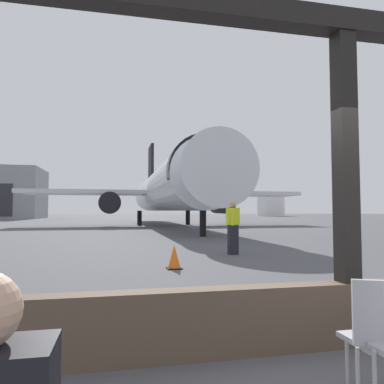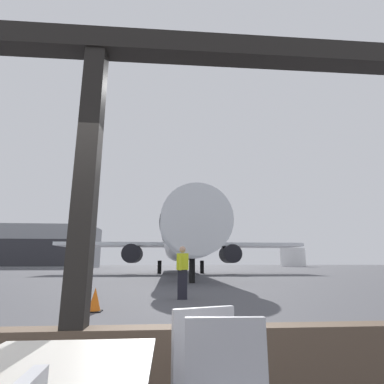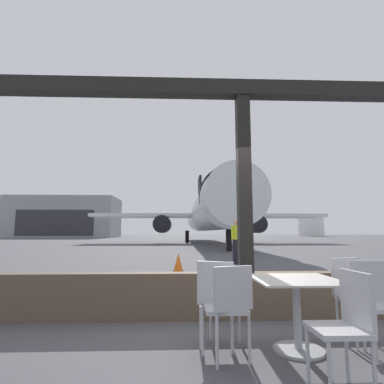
{
  "view_description": "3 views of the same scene",
  "coord_description": "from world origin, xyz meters",
  "px_view_note": "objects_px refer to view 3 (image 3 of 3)",
  "views": [
    {
      "loc": [
        -2.42,
        -3.4,
        1.41
      ],
      "look_at": [
        1.21,
        13.63,
        2.32
      ],
      "focal_mm": 33.45,
      "sensor_mm": 36.0,
      "label": 1
    },
    {
      "loc": [
        0.79,
        -2.79,
        1.19
      ],
      "look_at": [
        1.82,
        10.46,
        4.35
      ],
      "focal_mm": 27.81,
      "sensor_mm": 36.0,
      "label": 2
    },
    {
      "loc": [
        -0.96,
        -4.54,
        1.23
      ],
      "look_at": [
        -0.32,
        12.45,
        3.47
      ],
      "focal_mm": 28.56,
      "sensor_mm": 36.0,
      "label": 3
    }
  ],
  "objects_px": {
    "cafe_chair_aisle_left": "(218,297)",
    "distant_hangar": "(66,218)",
    "cafe_chair_aisle_right": "(353,291)",
    "airplane": "(209,213)",
    "cafe_chair_window_right": "(346,319)",
    "cafe_chair_window_left": "(229,303)",
    "cafe_chair_side_extra": "(375,297)",
    "fuel_storage_tank": "(311,227)",
    "ground_crew_worker": "(237,240)",
    "dining_table": "(297,305)",
    "traffic_cone": "(178,263)"
  },
  "relations": [
    {
      "from": "cafe_chair_aisle_left",
      "to": "distant_hangar",
      "type": "height_order",
      "value": "distant_hangar"
    },
    {
      "from": "cafe_chair_aisle_left",
      "to": "ground_crew_worker",
      "type": "bearing_deg",
      "value": 78.2
    },
    {
      "from": "cafe_chair_aisle_left",
      "to": "cafe_chair_side_extra",
      "type": "xyz_separation_m",
      "value": [
        1.62,
        -0.19,
        0.02
      ]
    },
    {
      "from": "dining_table",
      "to": "fuel_storage_tank",
      "type": "height_order",
      "value": "fuel_storage_tank"
    },
    {
      "from": "cafe_chair_aisle_right",
      "to": "airplane",
      "type": "distance_m",
      "value": 30.84
    },
    {
      "from": "ground_crew_worker",
      "to": "cafe_chair_window_left",
      "type": "bearing_deg",
      "value": -100.99
    },
    {
      "from": "distant_hangar",
      "to": "cafe_chair_side_extra",
      "type": "bearing_deg",
      "value": -67.34
    },
    {
      "from": "dining_table",
      "to": "cafe_chair_aisle_left",
      "type": "height_order",
      "value": "cafe_chair_aisle_left"
    },
    {
      "from": "cafe_chair_window_right",
      "to": "cafe_chair_aisle_left",
      "type": "distance_m",
      "value": 1.3
    },
    {
      "from": "dining_table",
      "to": "airplane",
      "type": "bearing_deg",
      "value": 86.38
    },
    {
      "from": "cafe_chair_window_left",
      "to": "fuel_storage_tank",
      "type": "relative_size",
      "value": 0.12
    },
    {
      "from": "traffic_cone",
      "to": "fuel_storage_tank",
      "type": "relative_size",
      "value": 0.08
    },
    {
      "from": "dining_table",
      "to": "distant_hangar",
      "type": "distance_m",
      "value": 73.76
    },
    {
      "from": "ground_crew_worker",
      "to": "cafe_chair_aisle_right",
      "type": "bearing_deg",
      "value": -91.56
    },
    {
      "from": "distant_hangar",
      "to": "cafe_chair_aisle_left",
      "type": "bearing_deg",
      "value": -68.45
    },
    {
      "from": "cafe_chair_window_right",
      "to": "fuel_storage_tank",
      "type": "distance_m",
      "value": 94.33
    },
    {
      "from": "airplane",
      "to": "cafe_chair_window_left",
      "type": "bearing_deg",
      "value": -94.99
    },
    {
      "from": "cafe_chair_side_extra",
      "to": "airplane",
      "type": "relative_size",
      "value": 0.03
    },
    {
      "from": "cafe_chair_window_left",
      "to": "airplane",
      "type": "relative_size",
      "value": 0.03
    },
    {
      "from": "cafe_chair_window_left",
      "to": "ground_crew_worker",
      "type": "bearing_deg",
      "value": 79.01
    },
    {
      "from": "airplane",
      "to": "cafe_chair_window_right",
      "type": "bearing_deg",
      "value": -93.37
    },
    {
      "from": "cafe_chair_side_extra",
      "to": "fuel_storage_tank",
      "type": "relative_size",
      "value": 0.13
    },
    {
      "from": "cafe_chair_aisle_left",
      "to": "airplane",
      "type": "bearing_deg",
      "value": 84.85
    },
    {
      "from": "dining_table",
      "to": "distant_hangar",
      "type": "bearing_deg",
      "value": 112.12
    },
    {
      "from": "dining_table",
      "to": "traffic_cone",
      "type": "bearing_deg",
      "value": 101.4
    },
    {
      "from": "cafe_chair_window_left",
      "to": "distant_hangar",
      "type": "height_order",
      "value": "distant_hangar"
    },
    {
      "from": "cafe_chair_window_left",
      "to": "cafe_chair_side_extra",
      "type": "xyz_separation_m",
      "value": [
        1.56,
        0.16,
        0.01
      ]
    },
    {
      "from": "airplane",
      "to": "ground_crew_worker",
      "type": "height_order",
      "value": "airplane"
    },
    {
      "from": "cafe_chair_window_left",
      "to": "cafe_chair_aisle_right",
      "type": "distance_m",
      "value": 1.61
    },
    {
      "from": "airplane",
      "to": "ground_crew_worker",
      "type": "distance_m",
      "value": 22.27
    },
    {
      "from": "cafe_chair_window_right",
      "to": "distant_hangar",
      "type": "xyz_separation_m",
      "value": [
        -27.81,
        69.07,
        4.0
      ]
    },
    {
      "from": "cafe_chair_aisle_left",
      "to": "distant_hangar",
      "type": "distance_m",
      "value": 73.36
    },
    {
      "from": "cafe_chair_window_right",
      "to": "traffic_cone",
      "type": "bearing_deg",
      "value": 100.74
    },
    {
      "from": "cafe_chair_aisle_right",
      "to": "fuel_storage_tank",
      "type": "relative_size",
      "value": 0.13
    },
    {
      "from": "cafe_chair_window_right",
      "to": "cafe_chair_aisle_right",
      "type": "xyz_separation_m",
      "value": [
        0.68,
        1.09,
        0.01
      ]
    },
    {
      "from": "dining_table",
      "to": "airplane",
      "type": "xyz_separation_m",
      "value": [
        1.96,
        30.94,
        2.92
      ]
    },
    {
      "from": "airplane",
      "to": "traffic_cone",
      "type": "relative_size",
      "value": 62.04
    },
    {
      "from": "cafe_chair_window_left",
      "to": "cafe_chair_aisle_right",
      "type": "height_order",
      "value": "cafe_chair_aisle_right"
    },
    {
      "from": "cafe_chair_side_extra",
      "to": "fuel_storage_tank",
      "type": "bearing_deg",
      "value": 67.01
    },
    {
      "from": "cafe_chair_window_left",
      "to": "cafe_chair_side_extra",
      "type": "bearing_deg",
      "value": 5.79
    },
    {
      "from": "cafe_chair_window_left",
      "to": "cafe_chair_aisle_left",
      "type": "height_order",
      "value": "cafe_chair_aisle_left"
    },
    {
      "from": "dining_table",
      "to": "airplane",
      "type": "height_order",
      "value": "airplane"
    },
    {
      "from": "cafe_chair_aisle_right",
      "to": "cafe_chair_side_extra",
      "type": "bearing_deg",
      "value": -85.09
    },
    {
      "from": "cafe_chair_aisle_right",
      "to": "cafe_chair_side_extra",
      "type": "xyz_separation_m",
      "value": [
        0.03,
        -0.35,
        0.0
      ]
    },
    {
      "from": "dining_table",
      "to": "ground_crew_worker",
      "type": "distance_m",
      "value": 8.9
    },
    {
      "from": "dining_table",
      "to": "ground_crew_worker",
      "type": "bearing_deg",
      "value": 83.54
    },
    {
      "from": "fuel_storage_tank",
      "to": "airplane",
      "type": "bearing_deg",
      "value": -122.73
    },
    {
      "from": "cafe_chair_window_left",
      "to": "cafe_chair_aisle_left",
      "type": "distance_m",
      "value": 0.36
    },
    {
      "from": "cafe_chair_window_left",
      "to": "distant_hangar",
      "type": "xyz_separation_m",
      "value": [
        -26.96,
        68.48,
        4.0
      ]
    },
    {
      "from": "cafe_chair_window_right",
      "to": "cafe_chair_aisle_left",
      "type": "xyz_separation_m",
      "value": [
        -0.91,
        0.93,
        -0.01
      ]
    }
  ]
}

